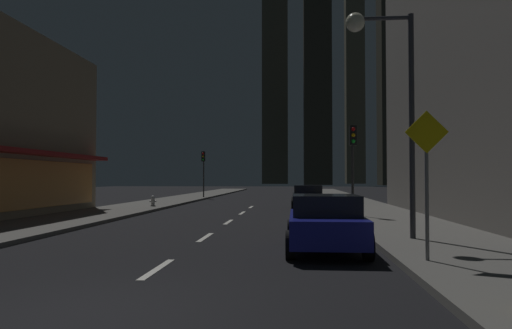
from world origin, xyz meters
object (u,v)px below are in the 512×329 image
at_px(car_parked_near, 325,222).
at_px(fire_hydrant_far_left, 153,201).
at_px(traffic_light_near_right, 353,150).
at_px(traffic_light_far_left, 203,164).
at_px(street_lamp_right, 383,69).
at_px(pedestrian_crossing_sign, 427,172).
at_px(car_parked_far, 308,197).

relative_size(car_parked_near, fire_hydrant_far_left, 6.48).
height_order(fire_hydrant_far_left, traffic_light_near_right, traffic_light_near_right).
relative_size(traffic_light_far_left, street_lamp_right, 0.64).
bearing_deg(pedestrian_crossing_sign, car_parked_far, 96.12).
bearing_deg(fire_hydrant_far_left, car_parked_far, 2.23).
xyz_separation_m(traffic_light_far_left, street_lamp_right, (10.88, -28.55, 1.87)).
xyz_separation_m(car_parked_far, traffic_light_near_right, (1.90, -6.76, 2.45)).
height_order(car_parked_near, street_lamp_right, street_lamp_right).
bearing_deg(car_parked_near, street_lamp_right, 42.59).
relative_size(fire_hydrant_far_left, pedestrian_crossing_sign, 0.21).
bearing_deg(street_lamp_right, fire_hydrant_far_left, 127.75).
bearing_deg(pedestrian_crossing_sign, car_parked_near, 133.99).
bearing_deg(traffic_light_far_left, traffic_light_near_right, -61.63).
bearing_deg(fire_hydrant_far_left, traffic_light_far_left, 88.36).
height_order(car_parked_far, pedestrian_crossing_sign, pedestrian_crossing_sign).
bearing_deg(traffic_light_near_right, fire_hydrant_far_left, 150.73).
bearing_deg(pedestrian_crossing_sign, fire_hydrant_far_left, 122.18).
bearing_deg(fire_hydrant_far_left, pedestrian_crossing_sign, -57.82).
bearing_deg(street_lamp_right, traffic_light_near_right, 89.16).
bearing_deg(pedestrian_crossing_sign, traffic_light_near_right, 90.48).
height_order(car_parked_near, traffic_light_near_right, traffic_light_near_right).
distance_m(car_parked_near, car_parked_far, 16.57).
bearing_deg(traffic_light_far_left, pedestrian_crossing_sign, -71.01).
height_order(traffic_light_near_right, traffic_light_far_left, same).
bearing_deg(car_parked_far, car_parked_near, -90.00).
xyz_separation_m(car_parked_far, street_lamp_right, (1.78, -14.94, 4.33)).
height_order(car_parked_near, pedestrian_crossing_sign, pedestrian_crossing_sign).
xyz_separation_m(car_parked_far, traffic_light_far_left, (-9.10, 13.61, 2.45)).
height_order(car_parked_far, fire_hydrant_far_left, car_parked_far).
distance_m(car_parked_far, street_lamp_right, 15.65).
relative_size(fire_hydrant_far_left, traffic_light_near_right, 0.16).
distance_m(traffic_light_far_left, pedestrian_crossing_sign, 34.13).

